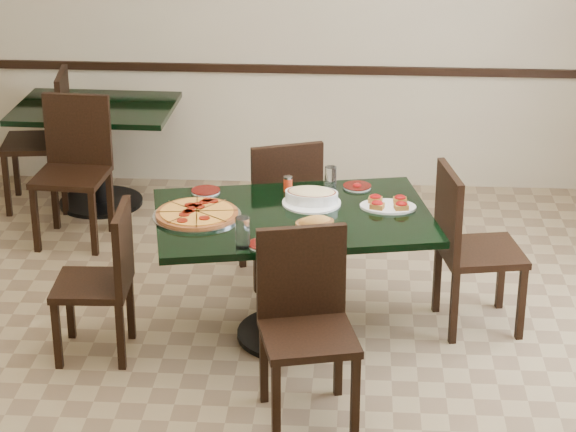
# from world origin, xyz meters

# --- Properties ---
(floor) EXTENTS (5.50, 5.50, 0.00)m
(floor) POSITION_xyz_m (0.00, 0.00, 0.00)
(floor) COLOR olive
(floor) RESTS_ON ground
(room_shell) EXTENTS (5.50, 5.50, 5.50)m
(room_shell) POSITION_xyz_m (1.02, 1.73, 1.17)
(room_shell) COLOR white
(room_shell) RESTS_ON floor
(main_table) EXTENTS (1.65, 1.24, 0.75)m
(main_table) POSITION_xyz_m (0.14, 0.31, 0.57)
(main_table) COLOR black
(main_table) RESTS_ON floor
(back_table) EXTENTS (1.13, 0.83, 0.75)m
(back_table) POSITION_xyz_m (-1.39, 2.21, 0.52)
(back_table) COLOR black
(back_table) RESTS_ON floor
(chair_far) EXTENTS (0.56, 0.56, 0.94)m
(chair_far) POSITION_xyz_m (0.03, 1.02, 0.53)
(chair_far) COLOR black
(chair_far) RESTS_ON floor
(chair_near) EXTENTS (0.54, 0.54, 0.95)m
(chair_near) POSITION_xyz_m (0.25, -0.45, 0.54)
(chair_near) COLOR black
(chair_near) RESTS_ON floor
(chair_right) EXTENTS (0.52, 0.52, 0.96)m
(chair_right) POSITION_xyz_m (1.11, 0.50, 0.54)
(chair_right) COLOR black
(chair_right) RESTS_ON floor
(chair_left) EXTENTS (0.42, 0.42, 0.86)m
(chair_left) POSITION_xyz_m (-0.85, 0.05, 0.48)
(chair_left) COLOR black
(chair_left) RESTS_ON floor
(back_chair_near) EXTENTS (0.49, 0.49, 0.97)m
(back_chair_near) POSITION_xyz_m (-1.40, 1.63, 0.55)
(back_chair_near) COLOR black
(back_chair_near) RESTS_ON floor
(back_chair_left) EXTENTS (0.52, 0.52, 0.99)m
(back_chair_left) POSITION_xyz_m (-1.72, 2.19, 0.56)
(back_chair_left) COLOR black
(back_chair_left) RESTS_ON floor
(pepperoni_pizza) EXTENTS (0.48, 0.48, 0.04)m
(pepperoni_pizza) POSITION_xyz_m (-0.37, 0.24, 0.77)
(pepperoni_pizza) COLOR #B4B5BB
(pepperoni_pizza) RESTS_ON main_table
(lasagna_casserole) EXTENTS (0.33, 0.33, 0.09)m
(lasagna_casserole) POSITION_xyz_m (0.24, 0.46, 0.80)
(lasagna_casserole) COLOR white
(lasagna_casserole) RESTS_ON main_table
(bread_basket) EXTENTS (0.25, 0.21, 0.09)m
(bread_basket) POSITION_xyz_m (0.27, 0.07, 0.79)
(bread_basket) COLOR brown
(bread_basket) RESTS_ON main_table
(bruschetta_platter) EXTENTS (0.32, 0.23, 0.05)m
(bruschetta_platter) POSITION_xyz_m (0.66, 0.43, 0.77)
(bruschetta_platter) COLOR white
(bruschetta_platter) RESTS_ON main_table
(side_plate_near) EXTENTS (0.17, 0.17, 0.02)m
(side_plate_near) POSITION_xyz_m (0.02, -0.13, 0.76)
(side_plate_near) COLOR white
(side_plate_near) RESTS_ON main_table
(side_plate_far_r) EXTENTS (0.16, 0.16, 0.03)m
(side_plate_far_r) POSITION_xyz_m (0.49, 0.73, 0.76)
(side_plate_far_r) COLOR white
(side_plate_far_r) RESTS_ON main_table
(side_plate_far_l) EXTENTS (0.17, 0.17, 0.02)m
(side_plate_far_l) POSITION_xyz_m (-0.37, 0.60, 0.76)
(side_plate_far_l) COLOR white
(side_plate_far_l) RESTS_ON main_table
(napkin_setting) EXTENTS (0.19, 0.19, 0.01)m
(napkin_setting) POSITION_xyz_m (0.10, -0.08, 0.75)
(napkin_setting) COLOR white
(napkin_setting) RESTS_ON main_table
(water_glass_a) EXTENTS (0.07, 0.07, 0.14)m
(water_glass_a) POSITION_xyz_m (0.33, 0.67, 0.82)
(water_glass_a) COLOR silver
(water_glass_a) RESTS_ON main_table
(water_glass_b) EXTENTS (0.08, 0.08, 0.16)m
(water_glass_b) POSITION_xyz_m (-0.08, -0.15, 0.83)
(water_glass_b) COLOR silver
(water_glass_b) RESTS_ON main_table
(pepper_shaker) EXTENTS (0.05, 0.05, 0.09)m
(pepper_shaker) POSITION_xyz_m (0.09, 0.65, 0.80)
(pepper_shaker) COLOR red
(pepper_shaker) RESTS_ON main_table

